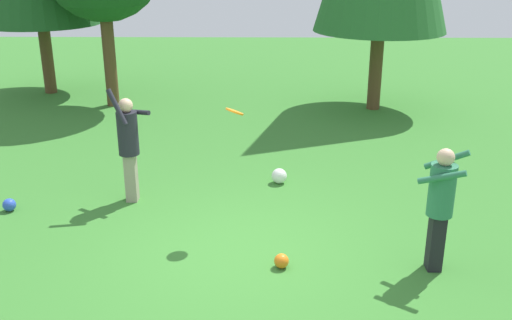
{
  "coord_description": "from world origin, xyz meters",
  "views": [
    {
      "loc": [
        0.33,
        -7.45,
        4.14
      ],
      "look_at": [
        0.22,
        0.86,
        1.05
      ],
      "focal_mm": 41.15,
      "sensor_mm": 36.0,
      "label": 1
    }
  ],
  "objects_px": {
    "person_thrower": "(128,140)",
    "ball_blue": "(9,205)",
    "frisbee": "(235,112)",
    "ball_orange": "(281,261)",
    "ball_white": "(279,176)",
    "person_catcher": "(441,199)"
  },
  "relations": [
    {
      "from": "person_thrower",
      "to": "ball_orange",
      "type": "relative_size",
      "value": 9.83
    },
    {
      "from": "person_thrower",
      "to": "person_catcher",
      "type": "xyz_separation_m",
      "value": [
        4.53,
        -2.18,
        -0.05
      ]
    },
    {
      "from": "person_thrower",
      "to": "ball_white",
      "type": "bearing_deg",
      "value": 46.69
    },
    {
      "from": "person_thrower",
      "to": "ball_orange",
      "type": "distance_m",
      "value": 3.45
    },
    {
      "from": "ball_blue",
      "to": "ball_white",
      "type": "bearing_deg",
      "value": 15.59
    },
    {
      "from": "ball_blue",
      "to": "ball_orange",
      "type": "bearing_deg",
      "value": -21.42
    },
    {
      "from": "frisbee",
      "to": "ball_orange",
      "type": "distance_m",
      "value": 2.22
    },
    {
      "from": "person_catcher",
      "to": "frisbee",
      "type": "bearing_deg",
      "value": 0.0
    },
    {
      "from": "ball_white",
      "to": "ball_orange",
      "type": "height_order",
      "value": "ball_white"
    },
    {
      "from": "person_thrower",
      "to": "ball_white",
      "type": "distance_m",
      "value": 2.8
    },
    {
      "from": "frisbee",
      "to": "ball_blue",
      "type": "xyz_separation_m",
      "value": [
        -3.74,
        0.56,
        -1.76
      ]
    },
    {
      "from": "person_thrower",
      "to": "frisbee",
      "type": "distance_m",
      "value": 2.22
    },
    {
      "from": "frisbee",
      "to": "ball_white",
      "type": "xyz_separation_m",
      "value": [
        0.71,
        1.81,
        -1.72
      ]
    },
    {
      "from": "person_catcher",
      "to": "ball_white",
      "type": "bearing_deg",
      "value": -32.75
    },
    {
      "from": "frisbee",
      "to": "ball_orange",
      "type": "xyz_separation_m",
      "value": [
        0.67,
        -1.17,
        -1.76
      ]
    },
    {
      "from": "frisbee",
      "to": "ball_blue",
      "type": "relative_size",
      "value": 1.71
    },
    {
      "from": "person_catcher",
      "to": "ball_orange",
      "type": "xyz_separation_m",
      "value": [
        -2.05,
        -0.0,
        -0.92
      ]
    },
    {
      "from": "frisbee",
      "to": "person_thrower",
      "type": "bearing_deg",
      "value": 150.61
    },
    {
      "from": "frisbee",
      "to": "ball_white",
      "type": "distance_m",
      "value": 2.59
    },
    {
      "from": "ball_blue",
      "to": "ball_orange",
      "type": "relative_size",
      "value": 1.06
    },
    {
      "from": "person_thrower",
      "to": "ball_blue",
      "type": "distance_m",
      "value": 2.21
    },
    {
      "from": "person_thrower",
      "to": "ball_white",
      "type": "height_order",
      "value": "person_thrower"
    }
  ]
}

